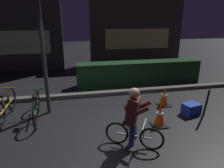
% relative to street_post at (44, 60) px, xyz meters
% --- Properties ---
extents(ground_plane, '(40.00, 40.00, 0.00)m').
position_rel_street_post_xyz_m(ground_plane, '(1.44, -1.20, -1.47)').
color(ground_plane, black).
extents(sidewalk_curb, '(12.00, 0.24, 0.12)m').
position_rel_street_post_xyz_m(sidewalk_curb, '(1.44, 1.00, -1.41)').
color(sidewalk_curb, '#56544F').
rests_on(sidewalk_curb, ground).
extents(hedge_row, '(4.80, 0.70, 0.90)m').
position_rel_street_post_xyz_m(hedge_row, '(3.24, 1.90, -1.01)').
color(hedge_row, '#19381C').
rests_on(hedge_row, ground).
extents(storefront_left, '(4.00, 0.54, 4.36)m').
position_rel_street_post_xyz_m(storefront_left, '(-1.66, 5.30, 0.70)').
color(storefront_left, '#383330').
rests_on(storefront_left, ground).
extents(storefront_right, '(5.32, 0.54, 4.32)m').
position_rel_street_post_xyz_m(storefront_right, '(4.45, 6.00, 0.68)').
color(storefront_right, '#42382D').
rests_on(storefront_right, ground).
extents(street_post, '(0.10, 0.10, 2.93)m').
position_rel_street_post_xyz_m(street_post, '(0.00, 0.00, 0.00)').
color(street_post, '#2D2D33').
rests_on(street_post, ground).
extents(parked_bike_left_mid, '(0.46, 1.62, 0.75)m').
position_rel_street_post_xyz_m(parked_bike_left_mid, '(-1.02, -0.12, -1.13)').
color(parked_bike_left_mid, black).
rests_on(parked_bike_left_mid, ground).
extents(parked_bike_center_left, '(0.46, 1.58, 0.73)m').
position_rel_street_post_xyz_m(parked_bike_center_left, '(-0.26, -0.33, -1.13)').
color(parked_bike_center_left, black).
rests_on(parked_bike_center_left, ground).
extents(traffic_cone_near, '(0.36, 0.36, 0.55)m').
position_rel_street_post_xyz_m(traffic_cone_near, '(2.66, -1.30, -1.20)').
color(traffic_cone_near, black).
rests_on(traffic_cone_near, ground).
extents(traffic_cone_far, '(0.36, 0.36, 0.55)m').
position_rel_street_post_xyz_m(traffic_cone_far, '(3.30, -0.21, -1.20)').
color(traffic_cone_far, black).
rests_on(traffic_cone_far, ground).
extents(blue_crate, '(0.50, 0.41, 0.30)m').
position_rel_street_post_xyz_m(blue_crate, '(3.75, -0.90, -1.32)').
color(blue_crate, '#193DB7').
rests_on(blue_crate, ground).
extents(cyclist, '(1.06, 0.68, 1.25)m').
position_rel_street_post_xyz_m(cyclist, '(1.78, -1.94, -0.84)').
color(cyclist, black).
rests_on(cyclist, ground).
extents(closed_umbrella, '(0.19, 0.31, 0.82)m').
position_rel_street_post_xyz_m(closed_umbrella, '(3.99, -1.15, -1.06)').
color(closed_umbrella, black).
rests_on(closed_umbrella, ground).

